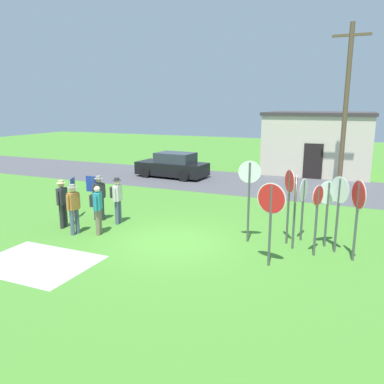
# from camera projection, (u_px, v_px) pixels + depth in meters

# --- Properties ---
(ground_plane) EXTENTS (80.00, 80.00, 0.00)m
(ground_plane) POSITION_uv_depth(u_px,v_px,m) (172.00, 242.00, 12.54)
(ground_plane) COLOR #47842D
(street_asphalt) EXTENTS (60.00, 6.40, 0.01)m
(street_asphalt) POSITION_uv_depth(u_px,v_px,m) (254.00, 184.00, 21.75)
(street_asphalt) COLOR #4C4C51
(street_asphalt) RESTS_ON ground
(concrete_path) EXTENTS (3.20, 2.40, 0.01)m
(concrete_path) POSITION_uv_depth(u_px,v_px,m) (37.00, 263.00, 10.93)
(concrete_path) COLOR #ADAAA3
(concrete_path) RESTS_ON ground
(building_background) EXTENTS (6.58, 5.22, 3.87)m
(building_background) POSITION_uv_depth(u_px,v_px,m) (319.00, 142.00, 25.12)
(building_background) COLOR beige
(building_background) RESTS_ON ground
(utility_pole) EXTENTS (1.80, 0.24, 8.21)m
(utility_pole) POSITION_uv_depth(u_px,v_px,m) (346.00, 106.00, 19.42)
(utility_pole) COLOR brown
(utility_pole) RESTS_ON ground
(parked_car_on_street) EXTENTS (4.42, 2.26, 1.51)m
(parked_car_on_street) POSITION_uv_depth(u_px,v_px,m) (173.00, 166.00, 23.63)
(parked_car_on_street) COLOR black
(parked_car_on_street) RESTS_ON ground
(stop_sign_low_front) EXTENTS (0.55, 0.58, 2.32)m
(stop_sign_low_front) POSITION_uv_depth(u_px,v_px,m) (339.00, 201.00, 11.38)
(stop_sign_low_front) COLOR #474C4C
(stop_sign_low_front) RESTS_ON ground
(stop_sign_nearest) EXTENTS (0.24, 0.57, 2.12)m
(stop_sign_nearest) POSITION_uv_depth(u_px,v_px,m) (317.00, 209.00, 11.15)
(stop_sign_nearest) COLOR #474C4C
(stop_sign_nearest) RESTS_ON ground
(stop_sign_rear_left) EXTENTS (0.68, 0.21, 2.64)m
(stop_sign_rear_left) POSITION_uv_depth(u_px,v_px,m) (249.00, 188.00, 12.24)
(stop_sign_rear_left) COLOR #474C4C
(stop_sign_rear_left) RESTS_ON ground
(stop_sign_rear_right) EXTENTS (0.38, 0.75, 2.34)m
(stop_sign_rear_right) POSITION_uv_depth(u_px,v_px,m) (358.00, 206.00, 10.74)
(stop_sign_rear_right) COLOR #474C4C
(stop_sign_rear_right) RESTS_ON ground
(stop_sign_far_back) EXTENTS (0.16, 0.73, 2.06)m
(stop_sign_far_back) POSITION_uv_depth(u_px,v_px,m) (303.00, 199.00, 12.44)
(stop_sign_far_back) COLOR #474C4C
(stop_sign_far_back) RESTS_ON ground
(stop_sign_leaning_left) EXTENTS (0.16, 0.85, 2.31)m
(stop_sign_leaning_left) POSITION_uv_depth(u_px,v_px,m) (295.00, 198.00, 11.66)
(stop_sign_leaning_left) COLOR #474C4C
(stop_sign_leaning_left) RESTS_ON ground
(stop_sign_tallest) EXTENTS (0.82, 0.25, 2.33)m
(stop_sign_tallest) POSITION_uv_depth(u_px,v_px,m) (271.00, 209.00, 10.39)
(stop_sign_tallest) COLOR #474C4C
(stop_sign_tallest) RESTS_ON ground
(stop_sign_leaning_right) EXTENTS (0.57, 0.48, 2.10)m
(stop_sign_leaning_right) POSITION_uv_depth(u_px,v_px,m) (328.00, 202.00, 11.89)
(stop_sign_leaning_right) COLOR #474C4C
(stop_sign_leaning_right) RESTS_ON ground
(stop_sign_center_cluster) EXTENTS (0.41, 0.64, 2.40)m
(stop_sign_center_cluster) POSITION_uv_depth(u_px,v_px,m) (289.00, 193.00, 12.09)
(stop_sign_center_cluster) COLOR #474C4C
(stop_sign_center_cluster) RESTS_ON ground
(person_holding_notes) EXTENTS (0.31, 0.57, 1.74)m
(person_holding_notes) POSITION_uv_depth(u_px,v_px,m) (62.00, 201.00, 13.84)
(person_holding_notes) COLOR #2D2D33
(person_holding_notes) RESTS_ON ground
(person_in_blue) EXTENTS (0.32, 0.55, 1.74)m
(person_in_blue) POSITION_uv_depth(u_px,v_px,m) (99.00, 196.00, 14.66)
(person_in_blue) COLOR #2D2D33
(person_in_blue) RESTS_ON ground
(person_on_left) EXTENTS (0.44, 0.54, 1.69)m
(person_on_left) POSITION_uv_depth(u_px,v_px,m) (97.00, 207.00, 13.11)
(person_on_left) COLOR #7A6B56
(person_on_left) RESTS_ON ground
(person_near_signs) EXTENTS (0.41, 0.57, 1.74)m
(person_near_signs) POSITION_uv_depth(u_px,v_px,m) (117.00, 197.00, 14.31)
(person_near_signs) COLOR #4C5670
(person_near_signs) RESTS_ON ground
(person_with_sunhat) EXTENTS (0.32, 0.56, 1.74)m
(person_with_sunhat) POSITION_uv_depth(u_px,v_px,m) (74.00, 206.00, 13.12)
(person_with_sunhat) COLOR #4C5670
(person_with_sunhat) RESTS_ON ground
(info_panel_leftmost) EXTENTS (0.60, 0.07, 1.71)m
(info_panel_leftmost) POSITION_uv_depth(u_px,v_px,m) (93.00, 190.00, 14.71)
(info_panel_leftmost) COLOR #4C4C51
(info_panel_leftmost) RESTS_ON ground
(info_panel_middle) EXTENTS (0.29, 0.55, 1.59)m
(info_panel_middle) POSITION_uv_depth(u_px,v_px,m) (73.00, 191.00, 14.99)
(info_panel_middle) COLOR #4C4C51
(info_panel_middle) RESTS_ON ground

